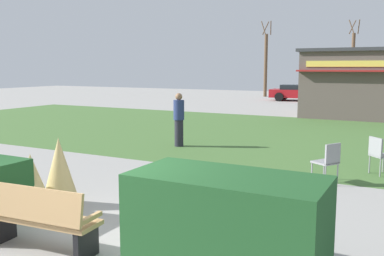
{
  "coord_description": "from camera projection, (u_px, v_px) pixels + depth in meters",
  "views": [
    {
      "loc": [
        3.88,
        -3.97,
        2.5
      ],
      "look_at": [
        -0.24,
        3.85,
        1.26
      ],
      "focal_mm": 40.81,
      "sensor_mm": 36.0,
      "label": 1
    }
  ],
  "objects": [
    {
      "name": "park_bench",
      "position": [
        38.0,
        218.0,
        5.88
      ],
      "size": [
        1.74,
        0.65,
        0.95
      ],
      "color": "tan",
      "rests_on": "ground_plane"
    },
    {
      "name": "cafe_chair_east",
      "position": [
        379.0,
        153.0,
        10.11
      ],
      "size": [
        0.62,
        0.62,
        0.89
      ],
      "color": "gray",
      "rests_on": "ground_plane"
    },
    {
      "name": "ornamental_grass_behind_left",
      "position": [
        60.0,
        172.0,
        7.83
      ],
      "size": [
        0.7,
        0.7,
        1.25
      ],
      "primitive_type": "cone",
      "color": "tan",
      "rests_on": "ground_plane"
    },
    {
      "name": "food_kiosk",
      "position": [
        381.0,
        83.0,
        21.73
      ],
      "size": [
        7.37,
        5.35,
        3.39
      ],
      "color": "#594C47",
      "rests_on": "ground_plane"
    },
    {
      "name": "cafe_chair_west",
      "position": [
        328.0,
        160.0,
        9.36
      ],
      "size": [
        0.6,
        0.6,
        0.89
      ],
      "color": "gray",
      "rests_on": "ground_plane"
    },
    {
      "name": "ornamental_grass_behind_center",
      "position": [
        165.0,
        190.0,
        7.28
      ],
      "size": [
        0.66,
        0.66,
        0.91
      ],
      "primitive_type": "cone",
      "color": "tan",
      "rests_on": "ground_plane"
    },
    {
      "name": "parked_car_west_slot",
      "position": [
        299.0,
        92.0,
        32.31
      ],
      "size": [
        4.32,
        2.3,
        1.2
      ],
      "color": "maroon",
      "rests_on": "ground_plane"
    },
    {
      "name": "lawn_patch",
      "position": [
        297.0,
        137.0,
        15.76
      ],
      "size": [
        36.0,
        12.0,
        0.01
      ],
      "primitive_type": "cube",
      "color": "#446B33",
      "rests_on": "ground_plane"
    },
    {
      "name": "person_strolling",
      "position": [
        179.0,
        119.0,
        13.73
      ],
      "size": [
        0.34,
        0.34,
        1.69
      ],
      "rotation": [
        0.0,
        0.0,
        2.56
      ],
      "color": "#23232D",
      "rests_on": "ground_plane"
    },
    {
      "name": "hedge_right",
      "position": [
        227.0,
        229.0,
        5.05
      ],
      "size": [
        2.24,
        1.1,
        1.28
      ],
      "primitive_type": "cube",
      "color": "#1E4C23",
      "rests_on": "ground_plane"
    },
    {
      "name": "tree_center_bg",
      "position": [
        266.0,
        64.0,
        36.79
      ],
      "size": [
        0.91,
        0.96,
        6.3
      ],
      "color": "brown",
      "rests_on": "ground_plane"
    },
    {
      "name": "ornamental_grass_behind_right",
      "position": [
        31.0,
        184.0,
        7.42
      ],
      "size": [
        0.74,
        0.74,
        1.05
      ],
      "primitive_type": "cone",
      "color": "tan",
      "rests_on": "ground_plane"
    },
    {
      "name": "tree_left_bg",
      "position": [
        352.0,
        63.0,
        35.87
      ],
      "size": [
        0.91,
        0.96,
        6.3
      ],
      "color": "brown",
      "rests_on": "ground_plane"
    }
  ]
}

